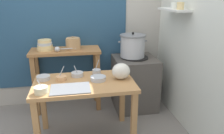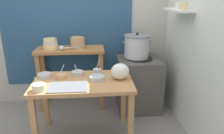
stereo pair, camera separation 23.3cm
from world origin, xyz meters
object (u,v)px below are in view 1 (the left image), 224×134
at_px(ladle, 58,49).
at_px(prep_bowl_0, 77,74).
at_px(stove_block, 135,82).
at_px(prep_bowl_3, 43,78).
at_px(prep_bowl_5, 61,78).
at_px(plastic_bag, 121,71).
at_px(bowl_stack_enamel, 45,45).
at_px(prep_bowl_2, 98,78).
at_px(prep_bowl_4, 41,90).
at_px(serving_tray, 71,89).
at_px(prep_bowl_1, 97,71).
at_px(clay_pot, 73,44).
at_px(back_shelf_table, 66,65).
at_px(prep_table, 85,91).
at_px(steamer_pot, 133,46).

relative_size(ladle, prep_bowl_0, 2.00).
bearing_deg(prep_bowl_0, stove_block, 29.26).
bearing_deg(ladle, stove_block, -1.16).
height_order(prep_bowl_3, prep_bowl_5, prep_bowl_5).
bearing_deg(prep_bowl_5, plastic_bag, -6.85).
relative_size(bowl_stack_enamel, prep_bowl_2, 1.26).
distance_m(bowl_stack_enamel, prep_bowl_0, 0.76).
height_order(bowl_stack_enamel, prep_bowl_4, bowl_stack_enamel).
distance_m(serving_tray, prep_bowl_4, 0.28).
bearing_deg(prep_bowl_1, prep_bowl_5, -161.89).
relative_size(clay_pot, ladle, 0.72).
xyz_separation_m(back_shelf_table, serving_tray, (0.06, -0.95, 0.05)).
relative_size(prep_table, prep_bowl_1, 6.35).
bearing_deg(prep_bowl_5, back_shelf_table, 86.63).
bearing_deg(prep_bowl_1, prep_table, -126.20).
bearing_deg(clay_pot, steamer_pot, -7.60).
distance_m(prep_table, bowl_stack_enamel, 0.99).
relative_size(steamer_pot, ladle, 1.48).
bearing_deg(plastic_bag, prep_bowl_0, 160.41).
height_order(ladle, prep_bowl_4, ladle).
xyz_separation_m(clay_pot, prep_bowl_5, (-0.15, -0.69, -0.23)).
height_order(steamer_pot, prep_bowl_0, steamer_pot).
height_order(steamer_pot, prep_bowl_5, steamer_pot).
distance_m(bowl_stack_enamel, prep_bowl_3, 0.68).
bearing_deg(prep_bowl_1, stove_block, 35.18).
xyz_separation_m(stove_block, prep_bowl_5, (-1.02, -0.56, 0.36)).
bearing_deg(prep_bowl_5, bowl_stack_enamel, 107.90).
bearing_deg(prep_bowl_1, prep_bowl_4, -142.89).
relative_size(plastic_bag, prep_bowl_3, 1.38).
bearing_deg(prep_bowl_4, prep_bowl_0, 48.40).
bearing_deg(stove_block, serving_tray, -138.20).
bearing_deg(stove_block, prep_bowl_3, -157.19).
height_order(ladle, serving_tray, ladle).
bearing_deg(prep_bowl_5, prep_bowl_3, 165.77).
relative_size(clay_pot, prep_bowl_1, 1.17).
bearing_deg(serving_tray, prep_bowl_3, 133.67).
relative_size(back_shelf_table, prep_bowl_4, 6.11).
bearing_deg(prep_bowl_1, back_shelf_table, 123.59).
bearing_deg(prep_bowl_4, plastic_bag, 15.44).
distance_m(ladle, prep_bowl_1, 0.67).
xyz_separation_m(serving_tray, prep_bowl_3, (-0.30, 0.31, 0.02)).
height_order(prep_bowl_2, prep_bowl_3, same).
relative_size(stove_block, plastic_bag, 3.78).
bearing_deg(prep_bowl_4, stove_block, 36.14).
distance_m(serving_tray, prep_bowl_2, 0.36).
xyz_separation_m(stove_block, prep_bowl_3, (-1.22, -0.51, 0.36)).
bearing_deg(prep_bowl_3, stove_block, 22.81).
xyz_separation_m(back_shelf_table, stove_block, (0.98, -0.13, -0.30)).
relative_size(plastic_bag, prep_bowl_4, 1.31).
bearing_deg(stove_block, plastic_bag, -118.89).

